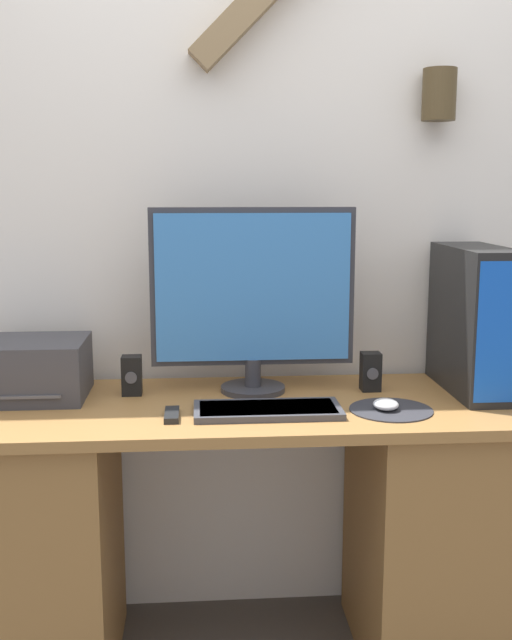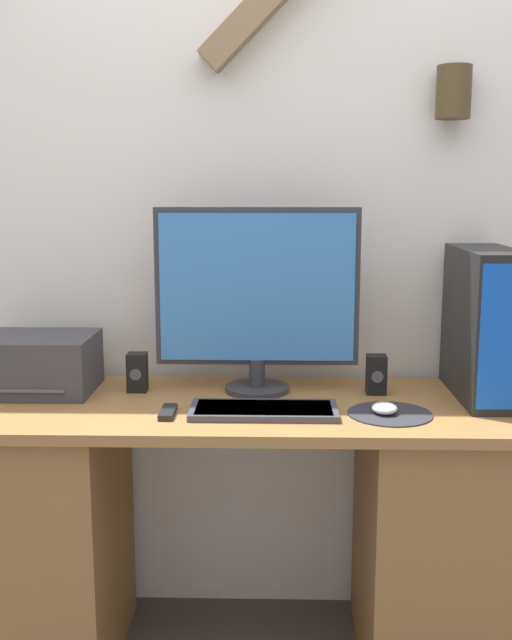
{
  "view_description": "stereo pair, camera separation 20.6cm",
  "coord_description": "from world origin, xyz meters",
  "px_view_note": "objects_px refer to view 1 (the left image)",
  "views": [
    {
      "loc": [
        -0.11,
        -1.74,
        1.4
      ],
      "look_at": [
        0.05,
        0.29,
        1.03
      ],
      "focal_mm": 42.0,
      "sensor_mm": 36.0,
      "label": 1
    },
    {
      "loc": [
        0.1,
        -1.74,
        1.4
      ],
      "look_at": [
        0.05,
        0.29,
        1.03
      ],
      "focal_mm": 42.0,
      "sensor_mm": 36.0,
      "label": 2
    }
  ],
  "objects_px": {
    "mouse": "(386,404)",
    "remote_control": "(172,415)",
    "computer_tower": "(475,320)",
    "speaker_right": "(371,372)",
    "keyboard": "(268,410)",
    "printer": "(26,369)",
    "monitor": "(253,294)",
    "speaker_left": "(132,375)"
  },
  "relations": [
    {
      "from": "mouse",
      "to": "remote_control",
      "type": "relative_size",
      "value": 0.68
    },
    {
      "from": "computer_tower",
      "to": "speaker_right",
      "type": "distance_m",
      "value": 0.34
    },
    {
      "from": "keyboard",
      "to": "remote_control",
      "type": "bearing_deg",
      "value": -175.75
    },
    {
      "from": "mouse",
      "to": "remote_control",
      "type": "xyz_separation_m",
      "value": [
        -0.58,
        -0.02,
        -0.01
      ]
    },
    {
      "from": "computer_tower",
      "to": "printer",
      "type": "relative_size",
      "value": 1.25
    },
    {
      "from": "monitor",
      "to": "speaker_left",
      "type": "bearing_deg",
      "value": -178.08
    },
    {
      "from": "mouse",
      "to": "speaker_right",
      "type": "height_order",
      "value": "speaker_right"
    },
    {
      "from": "mouse",
      "to": "remote_control",
      "type": "bearing_deg",
      "value": -178.26
    },
    {
      "from": "printer",
      "to": "speaker_left",
      "type": "relative_size",
      "value": 2.97
    },
    {
      "from": "computer_tower",
      "to": "monitor",
      "type": "bearing_deg",
      "value": 176.2
    },
    {
      "from": "mouse",
      "to": "computer_tower",
      "type": "bearing_deg",
      "value": 30.94
    },
    {
      "from": "keyboard",
      "to": "speaker_left",
      "type": "distance_m",
      "value": 0.44
    },
    {
      "from": "printer",
      "to": "remote_control",
      "type": "distance_m",
      "value": 0.48
    },
    {
      "from": "speaker_right",
      "to": "remote_control",
      "type": "bearing_deg",
      "value": -158.88
    },
    {
      "from": "speaker_left",
      "to": "remote_control",
      "type": "relative_size",
      "value": 0.99
    },
    {
      "from": "monitor",
      "to": "speaker_right",
      "type": "height_order",
      "value": "monitor"
    },
    {
      "from": "remote_control",
      "to": "monitor",
      "type": "bearing_deg",
      "value": 46.59
    },
    {
      "from": "printer",
      "to": "speaker_right",
      "type": "height_order",
      "value": "printer"
    },
    {
      "from": "computer_tower",
      "to": "keyboard",
      "type": "bearing_deg",
      "value": -163.8
    },
    {
      "from": "monitor",
      "to": "remote_control",
      "type": "distance_m",
      "value": 0.44
    },
    {
      "from": "speaker_right",
      "to": "remote_control",
      "type": "distance_m",
      "value": 0.63
    },
    {
      "from": "keyboard",
      "to": "mouse",
      "type": "height_order",
      "value": "mouse"
    },
    {
      "from": "speaker_left",
      "to": "keyboard",
      "type": "bearing_deg",
      "value": -29.54
    },
    {
      "from": "computer_tower",
      "to": "speaker_right",
      "type": "relative_size",
      "value": 3.72
    },
    {
      "from": "keyboard",
      "to": "remote_control",
      "type": "relative_size",
      "value": 3.39
    },
    {
      "from": "computer_tower",
      "to": "speaker_left",
      "type": "height_order",
      "value": "computer_tower"
    },
    {
      "from": "remote_control",
      "to": "computer_tower",
      "type": "bearing_deg",
      "value": 12.85
    },
    {
      "from": "printer",
      "to": "speaker_left",
      "type": "height_order",
      "value": "printer"
    },
    {
      "from": "speaker_left",
      "to": "speaker_right",
      "type": "relative_size",
      "value": 1.0
    },
    {
      "from": "computer_tower",
      "to": "remote_control",
      "type": "bearing_deg",
      "value": -167.15
    },
    {
      "from": "keyboard",
      "to": "remote_control",
      "type": "distance_m",
      "value": 0.26
    },
    {
      "from": "speaker_left",
      "to": "remote_control",
      "type": "height_order",
      "value": "speaker_left"
    },
    {
      "from": "mouse",
      "to": "speaker_left",
      "type": "relative_size",
      "value": 0.69
    },
    {
      "from": "keyboard",
      "to": "speaker_left",
      "type": "bearing_deg",
      "value": 150.46
    },
    {
      "from": "mouse",
      "to": "speaker_left",
      "type": "distance_m",
      "value": 0.73
    },
    {
      "from": "keyboard",
      "to": "computer_tower",
      "type": "xyz_separation_m",
      "value": [
        0.63,
        0.18,
        0.2
      ]
    },
    {
      "from": "monitor",
      "to": "speaker_left",
      "type": "relative_size",
      "value": 5.17
    },
    {
      "from": "monitor",
      "to": "speaker_left",
      "type": "height_order",
      "value": "monitor"
    },
    {
      "from": "speaker_left",
      "to": "computer_tower",
      "type": "bearing_deg",
      "value": -1.79
    },
    {
      "from": "printer",
      "to": "mouse",
      "type": "bearing_deg",
      "value": -11.78
    },
    {
      "from": "keyboard",
      "to": "computer_tower",
      "type": "height_order",
      "value": "computer_tower"
    },
    {
      "from": "printer",
      "to": "speaker_right",
      "type": "distance_m",
      "value": 1.0
    }
  ]
}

